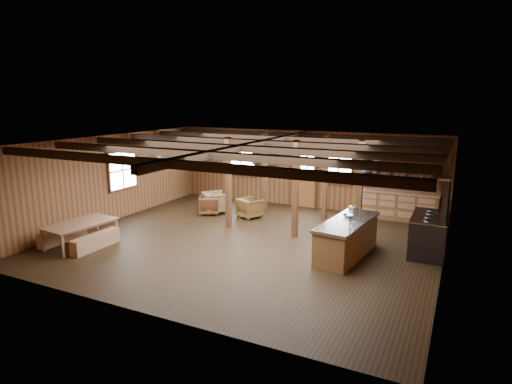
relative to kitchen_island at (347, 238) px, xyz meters
The scene contains 22 objects.
room 2.90m from the kitchen_island, behind, with size 10.04×9.04×2.84m.
ceiling_joists 3.52m from the kitchen_island, behind, with size 9.80×8.82×0.18m.
timber_posts 3.13m from the kitchen_island, 138.23° to the left, with size 3.95×2.35×2.80m.
back_door 5.17m from the kitchen_island, 122.22° to the left, with size 1.02×0.08×2.15m.
window_back_left 7.00m from the kitchen_island, 140.75° to the left, with size 1.32×0.06×1.32m.
window_back_right 4.74m from the kitchen_island, 108.33° to the left, with size 1.02×0.06×1.32m.
window_left 7.80m from the kitchen_island, behind, with size 0.14×1.24×1.32m.
notice_boards 6.20m from the kitchen_island, 134.21° to the left, with size 1.08×0.03×0.90m.
back_counter 4.17m from the kitchen_island, 81.00° to the left, with size 2.55×0.60×2.45m.
pendant_lamps 5.38m from the kitchen_island, 169.68° to the left, with size 1.86×2.36×0.66m.
pot_rack 1.91m from the kitchen_island, 20.84° to the left, with size 0.35×3.00×0.41m.
kitchen_island is the anchor object (origin of this frame).
step_stool 1.01m from the kitchen_island, 74.97° to the left, with size 0.48×0.34×0.43m, color olive.
commercial_range 2.22m from the kitchen_island, 30.84° to the left, with size 0.88×1.72×2.12m.
dining_table 7.06m from the kitchen_island, 160.29° to the right, with size 1.85×1.03×0.65m, color #905E41.
bench_wall 7.78m from the kitchen_island, 162.15° to the right, with size 0.27×1.46×0.40m, color olive.
bench_aisle 6.60m from the kitchen_island, 158.82° to the right, with size 0.28×1.49×0.41m, color olive.
armchair_a 5.66m from the kitchen_island, 159.96° to the left, with size 0.67×0.69×0.63m, color brown.
armchair_b 4.42m from the kitchen_island, 150.43° to the left, with size 0.70×0.72×0.66m, color brown.
armchair_c 5.71m from the kitchen_island, 156.85° to the left, with size 0.78×0.80×0.73m, color olive.
counter_pot 1.02m from the kitchen_island, 93.44° to the left, with size 0.27×0.27×0.16m, color #AFB1B6.
bowl 0.61m from the kitchen_island, 103.17° to the left, with size 0.26×0.26×0.06m, color silver.
Camera 1 is at (5.21, -10.16, 3.92)m, focal length 30.00 mm.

